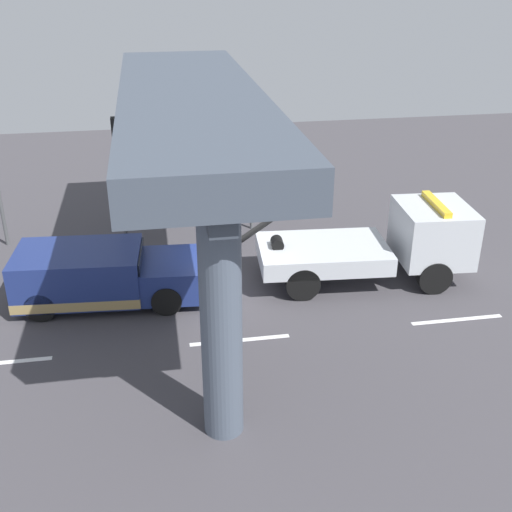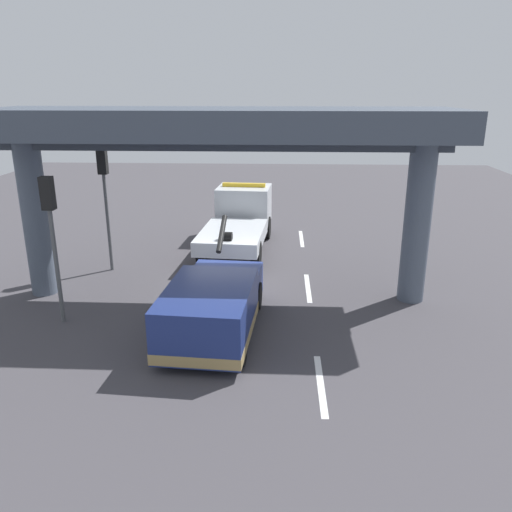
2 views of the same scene
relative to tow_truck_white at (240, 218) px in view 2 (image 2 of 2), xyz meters
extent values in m
cube|color=#423F44|center=(-4.87, 0.05, -1.25)|extent=(60.00, 40.00, 0.10)
cube|color=silver|center=(-10.87, -2.71, -1.20)|extent=(2.60, 0.16, 0.01)
cube|color=silver|center=(-4.87, -2.71, -1.20)|extent=(2.60, 0.16, 0.01)
cube|color=silver|center=(1.13, -2.71, -1.20)|extent=(2.60, 0.16, 0.01)
cube|color=silver|center=(-1.92, 0.14, -0.28)|extent=(4.00, 2.67, 0.55)
cube|color=silver|center=(1.40, -0.10, 0.27)|extent=(2.21, 2.44, 1.65)
cube|color=black|center=(2.01, -0.15, 0.64)|extent=(0.22, 2.21, 0.66)
cube|color=maroon|center=(-1.84, 1.34, -0.36)|extent=(3.64, 0.28, 0.20)
cylinder|color=black|center=(-4.11, 0.29, 0.46)|extent=(1.42, 0.28, 1.07)
cylinder|color=black|center=(-3.31, 0.24, 0.12)|extent=(0.39, 0.47, 0.36)
cube|color=yellow|center=(1.40, -0.10, 1.18)|extent=(0.38, 1.93, 0.16)
cylinder|color=black|center=(1.27, 0.95, -0.70)|extent=(1.02, 0.39, 1.00)
cylinder|color=black|center=(1.12, -1.12, -0.70)|extent=(1.02, 0.39, 1.00)
cylinder|color=black|center=(-2.62, 1.23, -0.70)|extent=(1.02, 0.39, 1.00)
cylinder|color=black|center=(-2.76, -0.85, -0.70)|extent=(1.02, 0.39, 1.00)
cube|color=navy|center=(-9.03, 0.10, -0.30)|extent=(3.60, 2.44, 1.35)
cube|color=navy|center=(-6.44, -0.08, -0.50)|extent=(1.87, 2.23, 0.95)
cube|color=black|center=(-7.28, -0.02, 0.00)|extent=(0.20, 1.94, 0.59)
cube|color=#9E8451|center=(-9.03, 0.10, -0.79)|extent=(3.63, 2.46, 0.28)
cylinder|color=black|center=(-6.52, 0.88, -0.78)|extent=(0.86, 0.34, 0.84)
cylinder|color=black|center=(-6.66, -1.03, -0.78)|extent=(0.86, 0.34, 0.84)
cylinder|color=black|center=(-9.90, 1.13, -0.78)|extent=(0.86, 0.34, 0.84)
cylinder|color=black|center=(-10.04, -0.79, -0.78)|extent=(0.86, 0.34, 0.84)
cylinder|color=#4C5666|center=(-5.68, 6.05, 1.33)|extent=(0.82, 0.82, 5.05)
cylinder|color=#4C5666|center=(-5.68, -5.94, 1.33)|extent=(0.82, 0.82, 5.05)
cube|color=#414956|center=(-5.68, 0.05, 4.28)|extent=(3.60, 14.00, 0.86)
cube|color=#353C47|center=(-5.68, 0.05, 3.67)|extent=(0.50, 13.60, 0.36)
cylinder|color=#515456|center=(-7.87, 4.54, 0.47)|extent=(0.12, 0.12, 3.34)
cube|color=black|center=(-7.87, 4.54, 2.59)|extent=(0.28, 0.32, 0.90)
sphere|color=#360605|center=(-7.71, 4.54, 2.89)|extent=(0.18, 0.18, 0.18)
sphere|color=#3A2D06|center=(-7.71, 4.54, 2.59)|extent=(0.18, 0.18, 0.18)
sphere|color=green|center=(-7.71, 4.54, 2.29)|extent=(0.18, 0.18, 0.18)
cylinder|color=#515456|center=(-3.37, 4.54, 0.59)|extent=(0.12, 0.12, 3.59)
cube|color=black|center=(-3.37, 4.54, 2.84)|extent=(0.28, 0.32, 0.90)
sphere|color=red|center=(-3.21, 4.54, 3.14)|extent=(0.18, 0.18, 0.18)
sphere|color=#3A2D06|center=(-3.21, 4.54, 2.84)|extent=(0.18, 0.18, 0.18)
sphere|color=black|center=(-3.21, 4.54, 2.54)|extent=(0.18, 0.18, 0.18)
camera|label=1|loc=(-6.78, -16.31, 7.80)|focal=44.16mm
camera|label=2|loc=(-21.17, -1.71, 5.27)|focal=35.92mm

